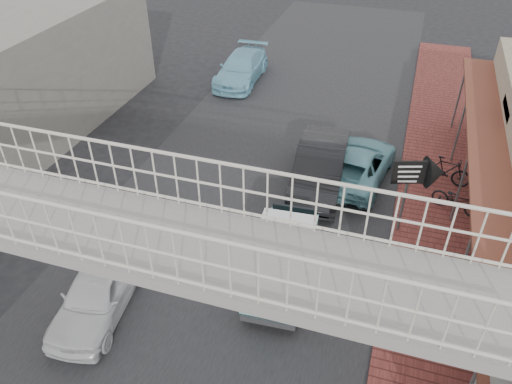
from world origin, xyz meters
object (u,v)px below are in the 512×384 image
Objects in this scene: angkot_curb at (359,164)px; angkot_van at (282,257)px; motorcycle_near at (457,200)px; angkot_far at (241,68)px; arrow_sign at (432,173)px; dark_sedan at (320,166)px; white_hatchback at (98,291)px; motorcycle_far at (446,171)px.

angkot_van is (-1.32, -6.41, 0.50)m from angkot_curb.
angkot_curb is 2.59× the size of motorcycle_near.
angkot_far is 14.09m from arrow_sign.
angkot_curb is 3.78m from motorcycle_near.
dark_sedan is 1.79× the size of arrow_sign.
angkot_curb is at bearing 48.44° from white_hatchback.
dark_sedan reaches higher than angkot_curb.
motorcycle_far is at bearing 53.09° from angkot_van.
white_hatchback is at bearing 149.42° from motorcycle_near.
angkot_far is 1.31× the size of angkot_van.
motorcycle_near is at bearing 169.81° from angkot_curb.
white_hatchback is at bearing 144.87° from motorcycle_far.
angkot_far is (-6.01, 8.30, -0.11)m from dark_sedan.
angkot_far reaches higher than white_hatchback.
arrow_sign is (-1.16, -1.43, 1.80)m from motorcycle_near.
angkot_van reaches higher than motorcycle_near.
white_hatchback is 5.19m from angkot_van.
angkot_far is at bearing 121.86° from dark_sedan.
angkot_van is at bearing 156.20° from motorcycle_far.
angkot_far is at bearing 72.77° from motorcycle_near.
arrow_sign is (3.76, 3.81, 1.22)m from angkot_van.
white_hatchback reaches higher than motorcycle_near.
dark_sedan is at bearing -56.13° from angkot_far.
angkot_curb reaches higher than motorcycle_far.
motorcycle_near is (3.59, -1.17, -0.07)m from angkot_curb.
angkot_van is 5.49m from arrow_sign.
motorcycle_far is (-0.40, 1.67, 0.08)m from motorcycle_near.
angkot_far is at bearing 109.84° from angkot_van.
white_hatchback is 0.82× the size of angkot_far.
angkot_far is (-7.36, 7.39, 0.08)m from angkot_curb.
angkot_curb is 0.93× the size of angkot_far.
angkot_far is 1.76× the size of arrow_sign.
arrow_sign reaches higher than angkot_far.
angkot_van is (4.60, 2.37, 0.45)m from white_hatchback.
angkot_van reaches higher than white_hatchback.
dark_sedan is 5.51m from angkot_van.
white_hatchback is 9.10m from dark_sedan.
motorcycle_far is at bearing -163.16° from angkot_curb.
angkot_van is 1.34× the size of arrow_sign.
angkot_far reaches higher than motorcycle_far.
angkot_van is (0.03, -5.50, 0.32)m from dark_sedan.
white_hatchback is at bearing -156.55° from angkot_van.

